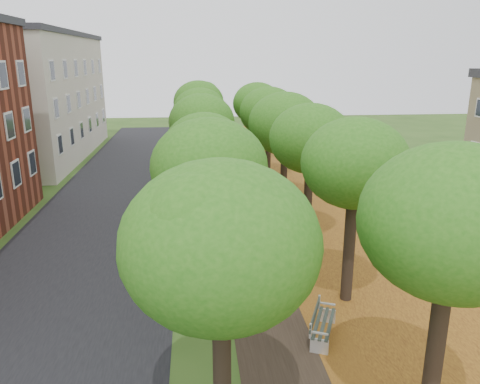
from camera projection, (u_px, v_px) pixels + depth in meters
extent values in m
cube|color=black|center=(103.00, 223.00, 24.43)|extent=(8.00, 70.00, 0.01)
cube|color=black|center=(246.00, 218.00, 25.14)|extent=(3.20, 70.00, 0.01)
cube|color=#A96E1F|center=(336.00, 215.00, 25.62)|extent=(7.50, 70.00, 0.01)
cube|color=black|center=(473.00, 205.00, 27.38)|extent=(9.00, 16.00, 0.01)
cylinder|color=black|center=(222.00, 374.00, 10.11)|extent=(0.40, 0.40, 3.49)
ellipsoid|color=#286916|center=(221.00, 245.00, 9.27)|extent=(3.95, 3.95, 3.36)
cylinder|color=black|center=(211.00, 260.00, 15.84)|extent=(0.40, 0.40, 3.49)
ellipsoid|color=#286916|center=(209.00, 173.00, 15.00)|extent=(3.95, 3.95, 3.36)
cylinder|color=black|center=(206.00, 206.00, 21.58)|extent=(0.40, 0.40, 3.49)
ellipsoid|color=#286916|center=(205.00, 141.00, 20.74)|extent=(3.95, 3.95, 3.36)
cylinder|color=black|center=(203.00, 175.00, 27.32)|extent=(0.40, 0.40, 3.49)
ellipsoid|color=#286916|center=(202.00, 123.00, 26.48)|extent=(3.95, 3.95, 3.36)
cylinder|color=black|center=(201.00, 154.00, 33.05)|extent=(0.40, 0.40, 3.49)
ellipsoid|color=#286916|center=(200.00, 111.00, 32.21)|extent=(3.95, 3.95, 3.36)
cylinder|color=black|center=(200.00, 140.00, 38.79)|extent=(0.40, 0.40, 3.49)
ellipsoid|color=#286916|center=(199.00, 103.00, 37.95)|extent=(3.95, 3.95, 3.36)
cylinder|color=black|center=(434.00, 361.00, 10.56)|extent=(0.40, 0.40, 3.49)
ellipsoid|color=#286916|center=(451.00, 236.00, 9.72)|extent=(3.95, 3.95, 3.36)
cylinder|color=black|center=(349.00, 254.00, 16.30)|extent=(0.40, 0.40, 3.49)
ellipsoid|color=#286916|center=(355.00, 170.00, 15.46)|extent=(3.95, 3.95, 3.36)
cylinder|color=black|center=(308.00, 203.00, 22.04)|extent=(0.40, 0.40, 3.49)
ellipsoid|color=#286916|center=(310.00, 139.00, 21.20)|extent=(3.95, 3.95, 3.36)
cylinder|color=black|center=(284.00, 173.00, 27.77)|extent=(0.40, 0.40, 3.49)
ellipsoid|color=#286916|center=(285.00, 122.00, 26.93)|extent=(3.95, 3.95, 3.36)
cylinder|color=black|center=(268.00, 153.00, 33.51)|extent=(0.40, 0.40, 3.49)
ellipsoid|color=#286916|center=(269.00, 110.00, 32.67)|extent=(3.95, 3.95, 3.36)
cylinder|color=black|center=(257.00, 139.00, 39.24)|extent=(0.40, 0.40, 3.49)
ellipsoid|color=#286916|center=(257.00, 102.00, 38.40)|extent=(3.95, 3.95, 3.36)
cube|color=beige|center=(22.00, 99.00, 39.34)|extent=(10.00, 20.00, 10.00)
cube|color=#2D2D33|center=(14.00, 33.00, 37.90)|extent=(10.30, 20.30, 0.40)
cube|color=#2B362C|center=(324.00, 323.00, 14.36)|extent=(1.21, 1.97, 0.04)
cube|color=#2B362C|center=(315.00, 313.00, 14.36)|extent=(0.80, 1.79, 0.28)
cube|color=silver|center=(319.00, 346.00, 13.62)|extent=(0.52, 0.27, 0.48)
cube|color=silver|center=(327.00, 316.00, 15.23)|extent=(0.52, 0.27, 0.48)
cube|color=silver|center=(320.00, 333.00, 13.50)|extent=(0.47, 0.25, 0.04)
cube|color=silver|center=(328.00, 304.00, 15.11)|extent=(0.47, 0.25, 0.04)
imported|color=#A4A5A9|center=(472.00, 217.00, 23.22)|extent=(4.13, 1.82, 1.38)
imported|color=maroon|center=(447.00, 202.00, 25.46)|extent=(4.71, 2.46, 1.48)
imported|color=#313136|center=(437.00, 193.00, 27.55)|extent=(4.69, 3.43, 1.26)
imported|color=silver|center=(407.00, 172.00, 32.08)|extent=(6.04, 4.33, 1.53)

